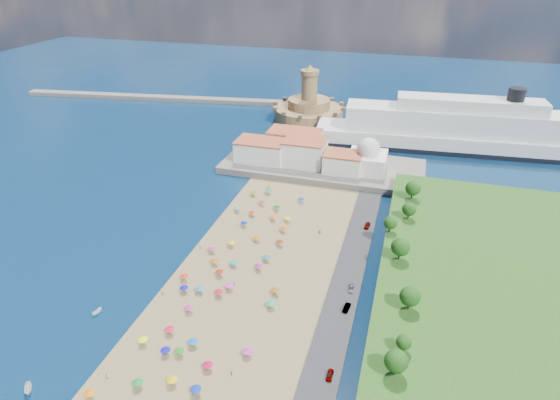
% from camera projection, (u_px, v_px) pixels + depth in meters
% --- Properties ---
extents(ground, '(700.00, 700.00, 0.00)m').
position_uv_depth(ground, '(247.00, 254.00, 154.17)').
color(ground, '#071938').
rests_on(ground, ground).
extents(terrace, '(90.00, 36.00, 3.00)m').
position_uv_depth(terrace, '(322.00, 166.00, 212.62)').
color(terrace, '#59544C').
rests_on(terrace, ground).
extents(jetty, '(18.00, 70.00, 2.40)m').
position_uv_depth(jetty, '(295.00, 136.00, 247.81)').
color(jetty, '#59544C').
rests_on(jetty, ground).
extents(breakwater, '(199.03, 34.77, 2.60)m').
position_uv_depth(breakwater, '(170.00, 98.00, 310.22)').
color(breakwater, '#59544C').
rests_on(breakwater, ground).
extents(waterfront_buildings, '(57.00, 29.00, 11.00)m').
position_uv_depth(waterfront_buildings, '(295.00, 150.00, 213.40)').
color(waterfront_buildings, silver).
rests_on(waterfront_buildings, terrace).
extents(domed_building, '(16.00, 16.00, 15.00)m').
position_uv_depth(domed_building, '(368.00, 158.00, 202.40)').
color(domed_building, silver).
rests_on(domed_building, terrace).
extents(fortress, '(40.00, 40.00, 32.40)m').
position_uv_depth(fortress, '(309.00, 110.00, 270.55)').
color(fortress, '#A48052').
rests_on(fortress, ground).
extents(cruise_ship, '(147.93, 33.89, 32.04)m').
position_uv_depth(cruise_ship, '(465.00, 132.00, 229.99)').
color(cruise_ship, black).
rests_on(cruise_ship, ground).
extents(beach_parasols, '(32.26, 114.46, 2.20)m').
position_uv_depth(beach_parasols, '(229.00, 270.00, 143.11)').
color(beach_parasols, gray).
rests_on(beach_parasols, beach).
extents(beachgoers, '(37.80, 94.26, 1.81)m').
position_uv_depth(beachgoers, '(248.00, 249.00, 154.70)').
color(beachgoers, tan).
rests_on(beachgoers, beach).
extents(moored_boats, '(3.79, 30.32, 1.56)m').
position_uv_depth(moored_boats, '(58.00, 356.00, 114.60)').
color(moored_boats, white).
rests_on(moored_boats, ground).
extents(parked_cars, '(2.20, 73.46, 1.42)m').
position_uv_depth(parked_cars, '(353.00, 281.00, 139.42)').
color(parked_cars, gray).
rests_on(parked_cars, promenade).
extents(hillside_trees, '(12.81, 109.66, 7.25)m').
position_uv_depth(hillside_trees, '(403.00, 264.00, 132.27)').
color(hillside_trees, '#382314').
rests_on(hillside_trees, hillside).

